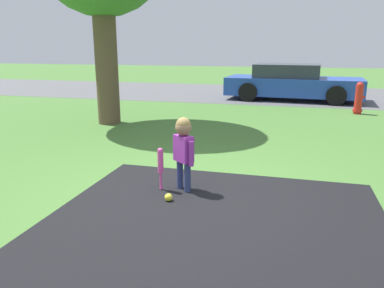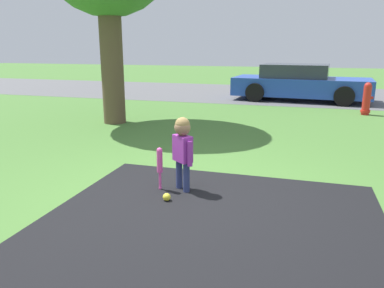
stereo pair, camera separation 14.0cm
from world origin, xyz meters
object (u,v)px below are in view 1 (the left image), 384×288
(sports_ball, at_px, (168,197))
(parked_car, at_px, (292,83))
(child, at_px, (183,144))
(fire_hydrant, at_px, (359,98))
(baseball_bat, at_px, (161,163))

(sports_ball, bearing_deg, parked_car, 82.04)
(child, bearing_deg, parked_car, 120.51)
(sports_ball, bearing_deg, fire_hydrant, 66.11)
(fire_hydrant, bearing_deg, parked_car, 126.67)
(baseball_bat, height_order, fire_hydrant, fire_hydrant)
(baseball_bat, distance_m, sports_ball, 0.48)
(child, distance_m, baseball_bat, 0.37)
(baseball_bat, relative_size, fire_hydrant, 0.65)
(baseball_bat, height_order, sports_ball, baseball_bat)
(child, distance_m, sports_ball, 0.67)
(sports_ball, bearing_deg, baseball_bat, 122.78)
(baseball_bat, distance_m, parked_car, 8.94)
(sports_ball, distance_m, fire_hydrant, 7.44)
(child, relative_size, parked_car, 0.21)
(child, bearing_deg, fire_hydrant, 103.75)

